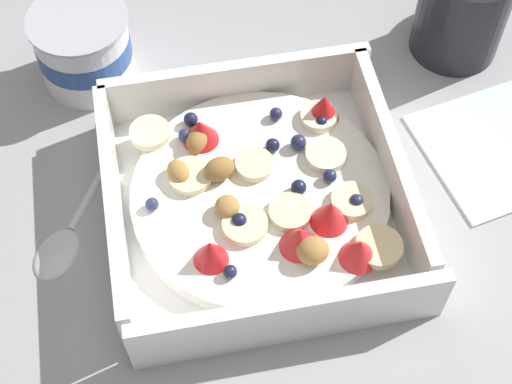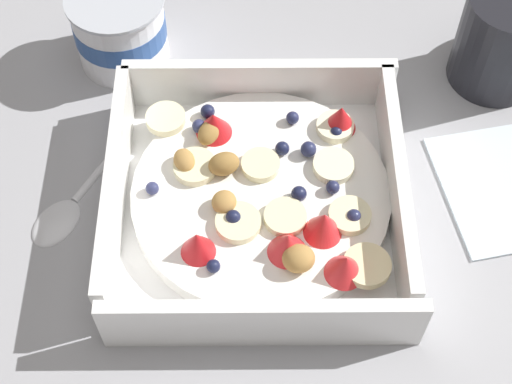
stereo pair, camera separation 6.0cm
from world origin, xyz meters
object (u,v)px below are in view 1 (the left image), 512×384
fruit_bowl (258,200)px  yogurt_cup (84,48)px  spoon (71,224)px  coffee_mug (463,8)px  folded_napkin (499,147)px

fruit_bowl → yogurt_cup: size_ratio=2.64×
fruit_bowl → spoon: (-0.15, 0.01, -0.02)m
spoon → coffee_mug: (0.36, 0.13, 0.04)m
yogurt_cup → folded_napkin: yogurt_cup is taller
coffee_mug → spoon: bearing=-159.6°
fruit_bowl → spoon: fruit_bowl is taller
fruit_bowl → yogurt_cup: 0.21m
yogurt_cup → folded_napkin: (0.33, -0.15, -0.03)m
fruit_bowl → folded_napkin: bearing=6.6°
folded_napkin → spoon: bearing=-178.3°
fruit_bowl → yogurt_cup: bearing=125.3°
yogurt_cup → coffee_mug: coffee_mug is taller
coffee_mug → folded_napkin: bearing=-90.5°
fruit_bowl → coffee_mug: bearing=34.9°
spoon → coffee_mug: bearing=20.4°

